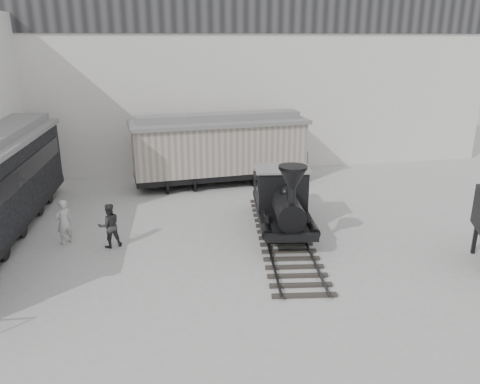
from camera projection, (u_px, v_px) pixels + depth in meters
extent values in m
plane|color=#9E9E9B|center=(286.00, 279.00, 15.83)|extent=(90.00, 90.00, 0.00)
cube|color=silver|center=(220.00, 77.00, 28.11)|extent=(34.00, 2.40, 11.00)
cube|color=#232326|center=(222.00, 5.00, 25.69)|extent=(34.00, 0.12, 3.00)
cube|color=#2A2520|center=(284.00, 237.00, 18.95)|extent=(3.32, 9.73, 0.17)
cube|color=#2D2D30|center=(266.00, 236.00, 18.90)|extent=(1.35, 9.47, 0.06)
cube|color=#2D2D30|center=(302.00, 235.00, 18.97)|extent=(1.35, 9.47, 0.06)
cylinder|color=black|center=(266.00, 227.00, 18.21)|extent=(0.27, 1.15, 1.14)
cylinder|color=black|center=(307.00, 226.00, 18.30)|extent=(0.27, 1.15, 1.14)
cylinder|color=black|center=(262.00, 215.00, 19.49)|extent=(0.27, 1.15, 1.14)
cylinder|color=black|center=(301.00, 214.00, 19.57)|extent=(0.27, 1.15, 1.14)
cube|color=black|center=(284.00, 218.00, 18.86)|extent=(2.55, 3.98, 0.29)
cylinder|color=black|center=(287.00, 208.00, 17.96)|extent=(1.34, 2.50, 1.04)
cylinder|color=black|center=(292.00, 196.00, 16.82)|extent=(0.30, 0.30, 0.62)
cone|color=black|center=(293.00, 178.00, 16.61)|extent=(1.12, 1.12, 0.73)
sphere|color=black|center=(286.00, 193.00, 18.20)|extent=(0.54, 0.54, 0.54)
cube|color=black|center=(282.00, 188.00, 19.44)|extent=(2.19, 1.66, 1.61)
cube|color=slate|center=(282.00, 169.00, 19.18)|extent=(2.42, 1.89, 0.08)
cube|color=black|center=(276.00, 188.00, 21.39)|extent=(2.13, 2.30, 0.93)
cylinder|color=black|center=(178.00, 179.00, 25.50)|extent=(2.13, 1.00, 0.82)
cylinder|color=black|center=(260.00, 173.00, 26.72)|extent=(2.13, 1.00, 0.82)
cube|color=black|center=(220.00, 173.00, 26.05)|extent=(9.46, 3.39, 0.31)
cube|color=gray|center=(219.00, 147.00, 25.60)|extent=(9.47, 3.50, 2.57)
cube|color=slate|center=(219.00, 122.00, 25.16)|extent=(9.81, 3.83, 0.21)
cube|color=slate|center=(219.00, 117.00, 25.07)|extent=(8.93, 2.02, 0.37)
cylinder|color=black|center=(19.00, 201.00, 22.05)|extent=(2.37, 1.02, 0.89)
cube|color=black|center=(20.00, 177.00, 17.95)|extent=(0.76, 11.78, 0.79)
imported|color=#B8B8B5|center=(64.00, 222.00, 18.28)|extent=(0.79, 0.75, 1.81)
imported|color=#2B2B2B|center=(109.00, 225.00, 18.01)|extent=(1.02, 0.90, 1.76)
cube|color=black|center=(475.00, 238.00, 17.52)|extent=(0.18, 0.18, 1.23)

